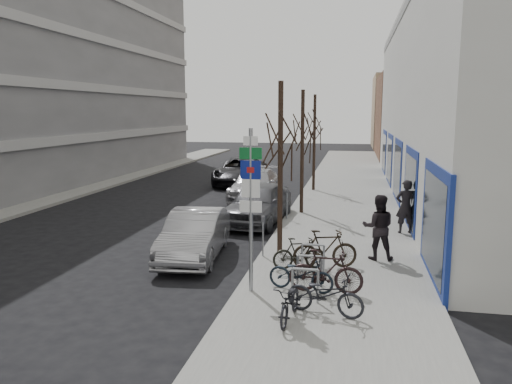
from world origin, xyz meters
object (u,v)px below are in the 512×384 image
at_px(tree_near, 281,127).
at_px(lane_car, 241,171).
at_px(bike_mid_curb, 301,271).
at_px(pedestrian_near, 405,207).
at_px(bike_mid_inner, 299,253).
at_px(tree_far, 315,120).
at_px(parked_car_front, 195,235).
at_px(meter_back, 301,182).
at_px(highway_sign_pole, 251,200).
at_px(pedestrian_far, 378,227).
at_px(parked_car_back, 255,185).
at_px(bike_rack, 309,267).
at_px(bike_near_right, 326,271).
at_px(tree_mid, 303,123).
at_px(meter_mid, 287,201).
at_px(parked_car_mid, 259,203).
at_px(bike_near_left, 290,299).
at_px(bike_far_inner, 325,249).
at_px(bike_far_curb, 325,291).
at_px(meter_front, 263,232).

bearing_deg(tree_near, lane_car, 107.39).
height_order(bike_mid_curb, pedestrian_near, pedestrian_near).
bearing_deg(pedestrian_near, bike_mid_curb, 53.51).
bearing_deg(bike_mid_inner, tree_far, -15.54).
bearing_deg(parked_car_front, tree_far, 73.34).
height_order(meter_back, pedestrian_near, pedestrian_near).
bearing_deg(highway_sign_pole, pedestrian_far, 46.58).
bearing_deg(parked_car_back, parked_car_front, -89.50).
relative_size(bike_rack, tree_near, 0.41).
distance_m(bike_near_right, parked_car_back, 14.13).
bearing_deg(parked_car_back, lane_car, 110.51).
bearing_deg(tree_near, highway_sign_pole, -93.26).
relative_size(bike_near_right, bike_mid_inner, 1.20).
bearing_deg(tree_near, bike_near_right, -63.60).
xyz_separation_m(tree_near, bike_near_right, (1.64, -3.31, -3.39)).
xyz_separation_m(tree_mid, meter_back, (-0.45, 4.00, -3.19)).
bearing_deg(meter_mid, lane_car, 112.85).
height_order(bike_near_right, pedestrian_far, pedestrian_far).
distance_m(highway_sign_pole, lane_car, 19.44).
relative_size(tree_near, parked_car_mid, 1.11).
xyz_separation_m(bike_near_left, bike_far_inner, (0.51, 3.74, 0.10)).
distance_m(meter_mid, bike_mid_inner, 6.68).
bearing_deg(parked_car_front, parked_car_back, 85.22).
bearing_deg(tree_mid, highway_sign_pole, -91.14).
distance_m(bike_near_right, parked_car_mid, 8.65).
distance_m(bike_far_curb, pedestrian_far, 4.73).
relative_size(highway_sign_pole, bike_near_left, 2.69).
height_order(bike_near_left, bike_mid_inner, bike_near_left).
relative_size(meter_front, meter_mid, 1.00).
xyz_separation_m(bike_near_left, pedestrian_near, (3.14, 8.53, 0.52)).
distance_m(bike_rack, bike_mid_curb, 0.40).
bearing_deg(bike_rack, tree_near, 112.48).
bearing_deg(meter_mid, highway_sign_pole, -88.32).
height_order(tree_far, meter_front, tree_far).
height_order(tree_far, bike_near_left, tree_far).
bearing_deg(highway_sign_pole, pedestrian_near, 58.07).
relative_size(tree_far, bike_near_left, 3.52).
bearing_deg(parked_car_mid, bike_far_curb, -64.63).
relative_size(tree_mid, tree_far, 1.00).
bearing_deg(parked_car_back, bike_near_left, -76.43).
bearing_deg(bike_mid_inner, parked_car_back, -1.53).
bearing_deg(parked_car_back, pedestrian_far, -60.78).
xyz_separation_m(meter_front, bike_far_curb, (2.15, -4.13, -0.23)).
xyz_separation_m(bike_mid_inner, pedestrian_far, (2.22, 1.44, 0.54)).
xyz_separation_m(meter_mid, parked_car_back, (-2.35, 5.10, -0.14)).
bearing_deg(bike_far_inner, meter_front, 48.64).
relative_size(highway_sign_pole, bike_far_inner, 2.21).
distance_m(highway_sign_pole, parked_car_back, 13.96).
bearing_deg(bike_near_left, lane_car, 111.48).
relative_size(highway_sign_pole, meter_back, 3.31).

